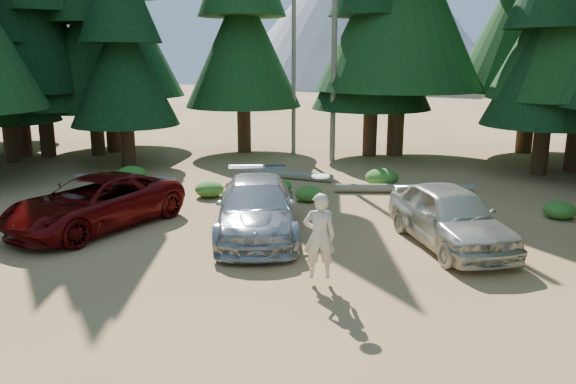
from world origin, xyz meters
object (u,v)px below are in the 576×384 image
Objects in this scene: silver_minivan_right at (450,216)px; log_left at (125,179)px; frisbee_player at (319,235)px; silver_minivan_center at (257,208)px; red_pickup at (95,203)px; log_right at (404,188)px; log_mid at (286,175)px.

silver_minivan_right is 12.47m from log_left.
frisbee_player is at bearing -47.31° from log_left.
silver_minivan_center is at bearing -42.22° from log_left.
red_pickup is 10.23m from log_right.
red_pickup is 5.78m from log_left.
log_mid is (-2.42, 10.14, -0.92)m from frisbee_player.
frisbee_player is at bearing -1.29° from red_pickup.
frisbee_player reaches higher than red_pickup.
red_pickup is at bearing -105.76° from log_mid.
silver_minivan_center is 1.05× the size of log_right.
log_right reaches higher than log_left.
log_right is at bearing 78.39° from silver_minivan_right.
silver_minivan_right is at bearing -27.55° from log_left.
log_right is at bearing -112.98° from frisbee_player.
frisbee_player is at bearing -62.49° from log_mid.
log_mid is at bearing 106.11° from silver_minivan_right.
red_pickup is 1.33× the size of log_left.
frisbee_player is at bearing -69.00° from silver_minivan_center.
log_mid is at bearing 14.36° from log_left.
silver_minivan_right reaches higher than log_right.
log_left is 6.08m from log_mid.
silver_minivan_center reaches higher than log_right.
red_pickup is 1.35× the size of log_mid.
silver_minivan_center is at bearing 24.77° from red_pickup.
frisbee_player is 0.45× the size of log_right.
red_pickup is 2.39× the size of frisbee_player.
log_left is (-1.73, 5.49, -0.58)m from red_pickup.
frisbee_player reaches higher than log_mid.
log_mid is (-0.41, 7.04, -0.58)m from silver_minivan_center.
log_right is (4.05, 5.43, -0.58)m from silver_minivan_center.
frisbee_player reaches higher than log_left.
log_right is (10.31, 0.07, 0.02)m from log_left.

